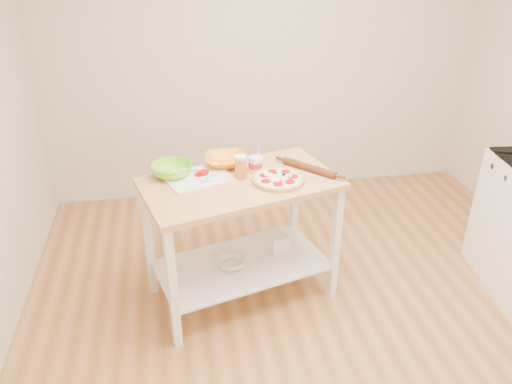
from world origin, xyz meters
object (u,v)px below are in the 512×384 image
object	(u,v)px
pizza	(278,179)
green_bowl	(172,170)
shelf_bin	(278,243)
prep_island	(241,215)
knife	(172,175)
shelf_glass_bowl	(231,263)
rolling_pin	(309,168)
cutting_board	(197,177)
yogurt_tub	(255,164)
orange_bowl	(225,160)
beer_pint	(241,167)
spatula	(209,178)

from	to	relation	value
pizza	green_bowl	xyz separation A→B (m)	(-0.66, 0.20, 0.02)
shelf_bin	prep_island	bearing A→B (deg)	-158.56
knife	shelf_glass_bowl	size ratio (longest dim) A/B	1.35
rolling_pin	shelf_glass_bowl	distance (m)	0.84
cutting_board	yogurt_tub	xyz separation A→B (m)	(0.38, 0.02, 0.05)
green_bowl	orange_bowl	bearing A→B (deg)	16.25
pizza	rolling_pin	bearing A→B (deg)	25.28
cutting_board	green_bowl	bearing A→B (deg)	138.93
orange_bowl	rolling_pin	distance (m)	0.57
prep_island	cutting_board	xyz separation A→B (m)	(-0.27, 0.09, 0.26)
prep_island	knife	distance (m)	0.52
beer_pint	shelf_glass_bowl	size ratio (longest dim) A/B	0.78
pizza	shelf_bin	distance (m)	0.61
knife	shelf_bin	distance (m)	0.92
prep_island	shelf_glass_bowl	distance (m)	0.37
pizza	green_bowl	bearing A→B (deg)	163.42
prep_island	beer_pint	bearing A→B (deg)	78.36
cutting_board	orange_bowl	xyz separation A→B (m)	(0.20, 0.17, 0.03)
yogurt_tub	rolling_pin	distance (m)	0.36
shelf_bin	rolling_pin	bearing A→B (deg)	-12.50
beer_pint	shelf_glass_bowl	world-z (taller)	beer_pint
orange_bowl	pizza	bearing A→B (deg)	-45.34
beer_pint	shelf_bin	distance (m)	0.71
pizza	yogurt_tub	distance (m)	0.20
cutting_board	rolling_pin	distance (m)	0.74
spatula	shelf_glass_bowl	size ratio (longest dim) A/B	0.68
spatula	rolling_pin	size ratio (longest dim) A/B	0.34
cutting_board	rolling_pin	size ratio (longest dim) A/B	1.20
green_bowl	rolling_pin	xyz separation A→B (m)	(0.89, -0.09, -0.02)
green_bowl	yogurt_tub	xyz separation A→B (m)	(0.54, -0.04, 0.01)
prep_island	green_bowl	bearing A→B (deg)	159.99
pizza	knife	distance (m)	0.69
prep_island	pizza	size ratio (longest dim) A/B	4.04
green_bowl	spatula	bearing A→B (deg)	-25.57
yogurt_tub	knife	bearing A→B (deg)	177.57
cutting_board	spatula	xyz separation A→B (m)	(0.07, -0.05, 0.01)
spatula	shelf_glass_bowl	distance (m)	0.64
orange_bowl	yogurt_tub	distance (m)	0.23
shelf_glass_bowl	spatula	bearing A→B (deg)	149.90
rolling_pin	spatula	bearing A→B (deg)	-178.11
prep_island	beer_pint	world-z (taller)	beer_pint
yogurt_tub	pizza	bearing A→B (deg)	-53.17
green_bowl	shelf_glass_bowl	world-z (taller)	green_bowl
knife	beer_pint	xyz separation A→B (m)	(0.43, -0.09, 0.06)
cutting_board	beer_pint	bearing A→B (deg)	-28.80
green_bowl	shelf_bin	xyz separation A→B (m)	(0.70, -0.04, -0.62)
shelf_bin	green_bowl	bearing A→B (deg)	176.39
knife	rolling_pin	bearing A→B (deg)	-15.68
green_bowl	rolling_pin	size ratio (longest dim) A/B	0.66
beer_pint	yogurt_tub	distance (m)	0.13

